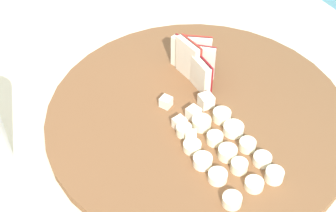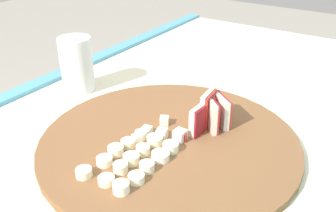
# 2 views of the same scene
# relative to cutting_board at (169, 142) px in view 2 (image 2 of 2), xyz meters

# --- Properties ---
(cutting_board) EXTENTS (0.45, 0.45, 0.01)m
(cutting_board) POSITION_rel_cutting_board_xyz_m (0.00, 0.00, 0.00)
(cutting_board) COLOR brown
(cutting_board) RESTS_ON tiled_countertop
(apple_wedge_fan) EXTENTS (0.10, 0.06, 0.06)m
(apple_wedge_fan) POSITION_rel_cutting_board_xyz_m (-0.08, 0.04, 0.04)
(apple_wedge_fan) COLOR maroon
(apple_wedge_fan) RESTS_ON cutting_board
(apple_dice_pile) EXTENTS (0.10, 0.08, 0.02)m
(apple_dice_pile) POSITION_rel_cutting_board_xyz_m (0.00, -0.01, 0.02)
(apple_dice_pile) COLOR beige
(apple_dice_pile) RESTS_ON cutting_board
(banana_slice_rows) EXTENTS (0.16, 0.10, 0.02)m
(banana_slice_rows) POSITION_rel_cutting_board_xyz_m (0.09, -0.01, 0.01)
(banana_slice_rows) COLOR beige
(banana_slice_rows) RESTS_ON cutting_board
(small_jar) EXTENTS (0.07, 0.07, 0.12)m
(small_jar) POSITION_rel_cutting_board_xyz_m (-0.08, -0.30, 0.05)
(small_jar) COLOR white
(small_jar) RESTS_ON tiled_countertop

